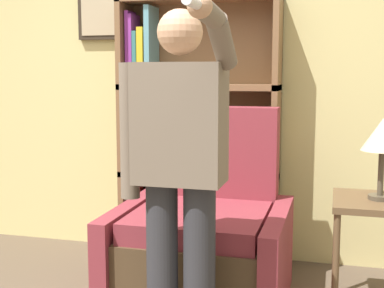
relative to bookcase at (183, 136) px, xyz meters
name	(u,v)px	position (x,y,z in m)	size (l,w,h in m)	color
wall_back	(184,66)	(-0.03, 0.16, 0.50)	(8.00, 0.11, 2.80)	#DBCC84
bookcase	(183,136)	(0.00, 0.00, 0.00)	(1.14, 0.28, 1.88)	brown
armchair	(204,240)	(0.32, -0.65, -0.55)	(1.00, 0.94, 1.14)	#4C3823
person_standing	(179,167)	(0.38, -1.37, 0.03)	(0.55, 0.78, 1.64)	#2D2D33
side_table	(379,218)	(1.31, -0.63, -0.34)	(0.50, 0.50, 0.67)	brown
table_lamp	(383,138)	(1.31, -0.63, 0.11)	(0.23, 0.23, 0.45)	#4C4233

